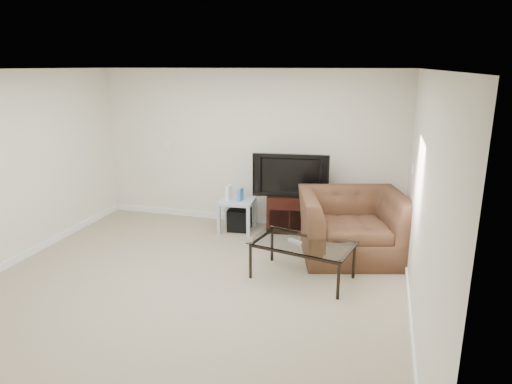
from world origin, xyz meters
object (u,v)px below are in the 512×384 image
(coffee_table, at_px, (302,260))
(subwoofer, at_px, (239,219))
(tv_stand, at_px, (290,212))
(recliner, at_px, (352,214))
(side_table, at_px, (237,215))
(television, at_px, (291,174))

(coffee_table, bearing_deg, subwoofer, 131.45)
(tv_stand, relative_size, recliner, 0.52)
(tv_stand, relative_size, side_table, 1.36)
(television, distance_m, recliner, 1.29)
(side_table, xyz_separation_m, recliner, (1.81, -0.54, 0.35))
(television, height_order, recliner, television)
(recliner, height_order, coffee_table, recliner)
(tv_stand, distance_m, subwoofer, 0.82)
(television, distance_m, side_table, 1.08)
(subwoofer, height_order, coffee_table, coffee_table)
(side_table, height_order, recliner, recliner)
(television, height_order, coffee_table, television)
(side_table, distance_m, coffee_table, 1.91)
(tv_stand, distance_m, coffee_table, 1.71)
(side_table, relative_size, recliner, 0.38)
(tv_stand, relative_size, subwoofer, 2.10)
(subwoofer, xyz_separation_m, recliner, (1.78, -0.57, 0.42))
(side_table, bearing_deg, subwoofer, 37.63)
(subwoofer, distance_m, coffee_table, 1.91)
(television, bearing_deg, tv_stand, 91.56)
(television, xyz_separation_m, recliner, (1.00, -0.74, -0.33))
(subwoofer, height_order, recliner, recliner)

